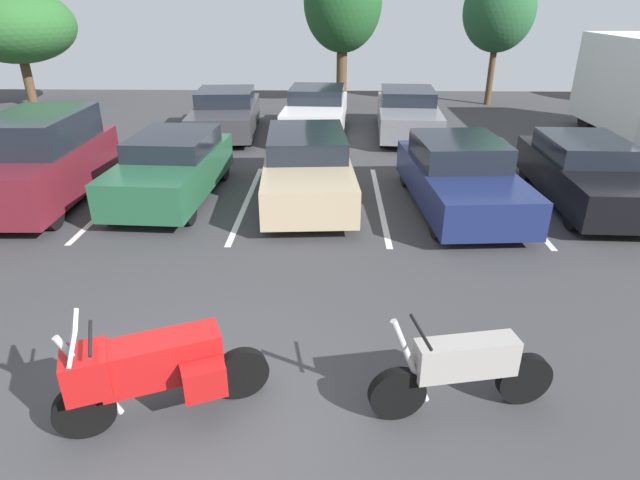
{
  "coord_description": "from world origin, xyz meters",
  "views": [
    {
      "loc": [
        1.53,
        -4.21,
        4.21
      ],
      "look_at": [
        1.34,
        3.14,
        0.78
      ],
      "focal_mm": 29.52,
      "sensor_mm": 36.0,
      "label": 1
    }
  ],
  "objects_px": {
    "motorcycle_touring": "(153,367)",
    "car_far_charcoal": "(226,113)",
    "car_tan": "(307,167)",
    "car_navy": "(460,176)",
    "car_green": "(172,167)",
    "car_far_white": "(316,112)",
    "car_maroon": "(40,160)",
    "car_far_grey": "(407,113)",
    "car_black": "(586,172)",
    "motorcycle_second": "(463,369)"
  },
  "relations": [
    {
      "from": "motorcycle_touring",
      "to": "car_far_charcoal",
      "type": "bearing_deg",
      "value": 97.39
    },
    {
      "from": "car_far_charcoal",
      "to": "car_far_grey",
      "type": "height_order",
      "value": "car_far_grey"
    },
    {
      "from": "car_maroon",
      "to": "car_green",
      "type": "height_order",
      "value": "car_maroon"
    },
    {
      "from": "motorcycle_touring",
      "to": "car_far_charcoal",
      "type": "relative_size",
      "value": 0.45
    },
    {
      "from": "car_green",
      "to": "car_far_grey",
      "type": "bearing_deg",
      "value": 46.0
    },
    {
      "from": "motorcycle_touring",
      "to": "motorcycle_second",
      "type": "relative_size",
      "value": 1.03
    },
    {
      "from": "motorcycle_touring",
      "to": "car_green",
      "type": "bearing_deg",
      "value": 104.18
    },
    {
      "from": "car_far_charcoal",
      "to": "car_far_white",
      "type": "bearing_deg",
      "value": -1.1
    },
    {
      "from": "car_far_charcoal",
      "to": "car_green",
      "type": "bearing_deg",
      "value": -90.4
    },
    {
      "from": "car_green",
      "to": "car_far_white",
      "type": "bearing_deg",
      "value": 63.55
    },
    {
      "from": "car_maroon",
      "to": "car_black",
      "type": "height_order",
      "value": "car_maroon"
    },
    {
      "from": "motorcycle_second",
      "to": "car_far_white",
      "type": "xyz_separation_m",
      "value": [
        -1.99,
        12.76,
        0.18
      ]
    },
    {
      "from": "car_black",
      "to": "car_tan",
      "type": "bearing_deg",
      "value": 178.57
    },
    {
      "from": "car_black",
      "to": "car_far_grey",
      "type": "xyz_separation_m",
      "value": [
        -3.13,
        6.25,
        0.03
      ]
    },
    {
      "from": "car_green",
      "to": "car_navy",
      "type": "distance_m",
      "value": 6.32
    },
    {
      "from": "car_maroon",
      "to": "car_far_grey",
      "type": "distance_m",
      "value": 10.97
    },
    {
      "from": "car_far_white",
      "to": "motorcycle_second",
      "type": "bearing_deg",
      "value": -81.15
    },
    {
      "from": "car_tan",
      "to": "car_maroon",
      "type": "bearing_deg",
      "value": -175.64
    },
    {
      "from": "car_tan",
      "to": "car_far_white",
      "type": "distance_m",
      "value": 5.96
    },
    {
      "from": "car_tan",
      "to": "car_far_charcoal",
      "type": "bearing_deg",
      "value": 116.28
    },
    {
      "from": "car_tan",
      "to": "car_far_white",
      "type": "relative_size",
      "value": 1.08
    },
    {
      "from": "car_green",
      "to": "car_far_white",
      "type": "height_order",
      "value": "car_far_white"
    },
    {
      "from": "car_maroon",
      "to": "car_tan",
      "type": "relative_size",
      "value": 0.9
    },
    {
      "from": "car_maroon",
      "to": "car_tan",
      "type": "distance_m",
      "value": 5.82
    },
    {
      "from": "car_navy",
      "to": "car_far_white",
      "type": "xyz_separation_m",
      "value": [
        -3.27,
        6.53,
        0.04
      ]
    },
    {
      "from": "car_maroon",
      "to": "car_tan",
      "type": "height_order",
      "value": "car_maroon"
    },
    {
      "from": "motorcycle_touring",
      "to": "car_far_grey",
      "type": "relative_size",
      "value": 0.44
    },
    {
      "from": "motorcycle_second",
      "to": "car_far_white",
      "type": "relative_size",
      "value": 0.46
    },
    {
      "from": "car_far_grey",
      "to": "car_tan",
      "type": "bearing_deg",
      "value": -116.26
    },
    {
      "from": "motorcycle_touring",
      "to": "car_navy",
      "type": "height_order",
      "value": "car_navy"
    },
    {
      "from": "car_maroon",
      "to": "car_far_charcoal",
      "type": "height_order",
      "value": "car_maroon"
    },
    {
      "from": "car_navy",
      "to": "car_far_grey",
      "type": "height_order",
      "value": "car_navy"
    },
    {
      "from": "car_black",
      "to": "car_far_grey",
      "type": "relative_size",
      "value": 0.92
    },
    {
      "from": "car_navy",
      "to": "car_far_white",
      "type": "bearing_deg",
      "value": 116.63
    },
    {
      "from": "car_tan",
      "to": "car_navy",
      "type": "relative_size",
      "value": 1.07
    },
    {
      "from": "car_navy",
      "to": "car_far_grey",
      "type": "bearing_deg",
      "value": 92.45
    },
    {
      "from": "car_maroon",
      "to": "car_far_white",
      "type": "distance_m",
      "value": 8.65
    },
    {
      "from": "motorcycle_touring",
      "to": "car_navy",
      "type": "xyz_separation_m",
      "value": [
        4.58,
        6.43,
        0.03
      ]
    },
    {
      "from": "car_far_charcoal",
      "to": "car_far_white",
      "type": "distance_m",
      "value": 2.99
    },
    {
      "from": "car_maroon",
      "to": "car_navy",
      "type": "distance_m",
      "value": 9.09
    },
    {
      "from": "car_maroon",
      "to": "car_green",
      "type": "relative_size",
      "value": 1.02
    },
    {
      "from": "motorcycle_second",
      "to": "car_far_charcoal",
      "type": "height_order",
      "value": "car_far_charcoal"
    },
    {
      "from": "motorcycle_touring",
      "to": "car_far_charcoal",
      "type": "distance_m",
      "value": 13.12
    },
    {
      "from": "motorcycle_touring",
      "to": "car_maroon",
      "type": "relative_size",
      "value": 0.49
    },
    {
      "from": "car_green",
      "to": "car_black",
      "type": "relative_size",
      "value": 0.94
    },
    {
      "from": "motorcycle_second",
      "to": "car_maroon",
      "type": "bearing_deg",
      "value": 140.84
    },
    {
      "from": "car_maroon",
      "to": "motorcycle_touring",
      "type": "bearing_deg",
      "value": -55.45
    },
    {
      "from": "car_maroon",
      "to": "car_far_grey",
      "type": "xyz_separation_m",
      "value": [
        8.8,
        6.54,
        -0.24
      ]
    },
    {
      "from": "motorcycle_touring",
      "to": "car_far_white",
      "type": "distance_m",
      "value": 13.02
    },
    {
      "from": "car_black",
      "to": "motorcycle_touring",
      "type": "bearing_deg",
      "value": -137.32
    }
  ]
}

